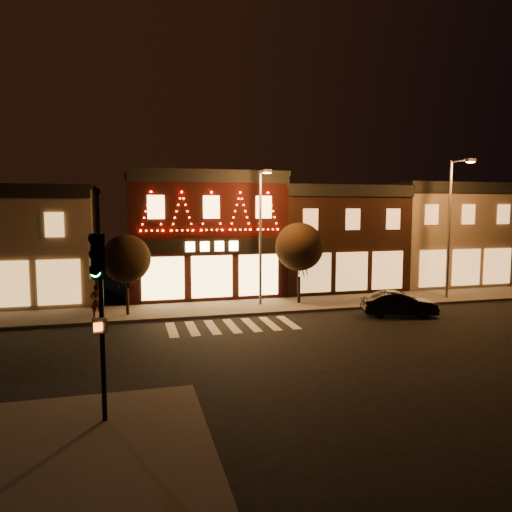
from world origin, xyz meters
name	(u,v)px	position (x,y,z in m)	size (l,w,h in m)	color
ground	(251,348)	(0.00, 0.00, 0.00)	(120.00, 120.00, 0.00)	black
sidewalk_far	(251,307)	(2.00, 8.00, 0.07)	(44.00, 4.00, 0.15)	#47423D
sidewalk_near	(65,454)	(-6.50, -7.50, 0.07)	(7.00, 7.00, 0.15)	#47423D
building_pulp	(202,234)	(0.00, 13.98, 4.16)	(10.20, 8.34, 8.30)	black
building_right_a	(328,237)	(9.50, 13.99, 3.76)	(9.20, 8.28, 7.50)	black
building_right_b	(433,234)	(18.50, 13.99, 3.91)	(9.20, 8.28, 7.80)	#776654
traffic_signal_near	(99,290)	(-5.70, -6.15, 3.77)	(0.42, 0.54, 5.14)	black
streetlamp_mid	(261,227)	(2.65, 8.03, 4.84)	(0.51, 1.83, 8.00)	#59595E
streetlamp_right	(452,218)	(14.98, 7.07, 5.33)	(0.55, 2.01, 8.82)	#59595E
tree_left	(126,259)	(-5.09, 7.42, 3.21)	(2.61, 2.61, 4.37)	black
tree_right	(299,247)	(5.09, 8.15, 3.59)	(2.94, 2.94, 4.92)	black
dark_sedan	(399,304)	(9.41, 3.92, 0.66)	(1.41, 4.03, 1.33)	black
pedestrian	(97,301)	(-6.66, 6.93, 1.04)	(0.65, 0.43, 1.78)	gray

